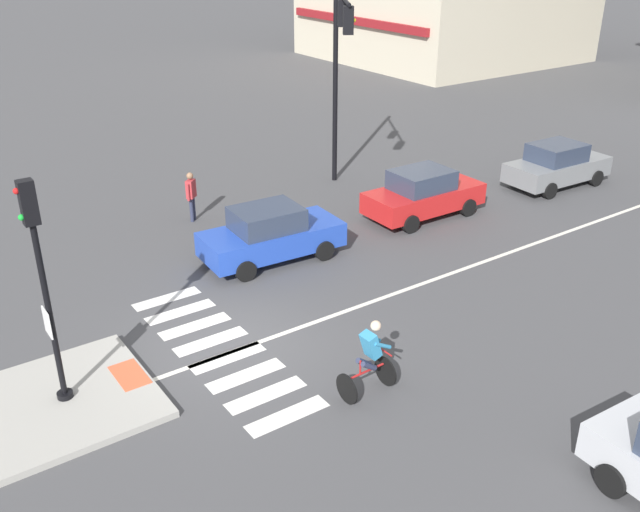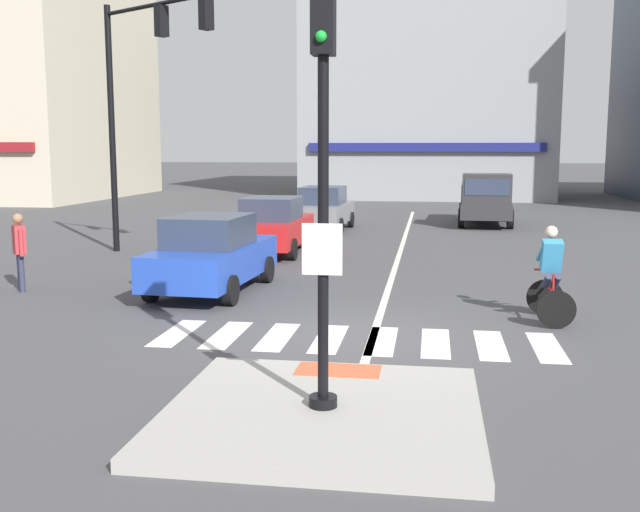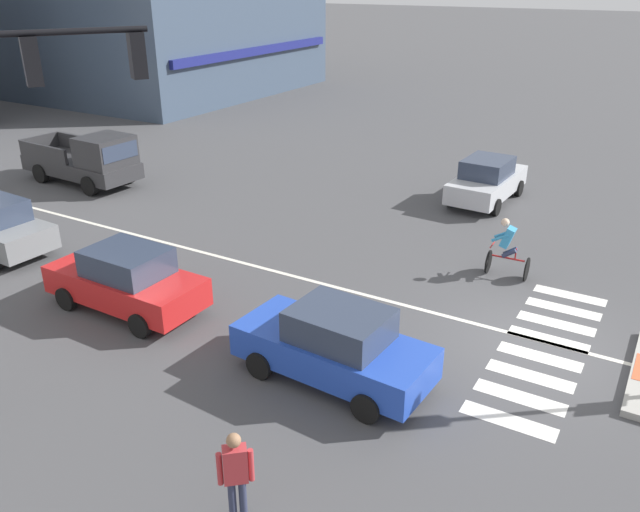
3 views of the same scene
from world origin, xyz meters
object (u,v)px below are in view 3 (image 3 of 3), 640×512
Objects in this scene: car_red_westbound_far at (126,280)px; cyclist at (507,247)px; car_blue_westbound_near at (335,345)px; pickup_truck_charcoal_eastbound_distant at (88,161)px; car_silver_cross_right at (487,180)px; pedestrian_at_curb_left at (236,472)px.

cyclist reaches higher than car_red_westbound_far.
car_blue_westbound_near is 0.81× the size of pickup_truck_charcoal_eastbound_distant.
cyclist is at bearing -14.06° from car_blue_westbound_near.
pickup_truck_charcoal_eastbound_distant is at bearing 53.33° from car_red_westbound_far.
pickup_truck_charcoal_eastbound_distant reaches higher than car_silver_cross_right.
pedestrian_at_curb_left is at bearing -175.64° from car_silver_cross_right.
car_red_westbound_far is 0.79× the size of pickup_truck_charcoal_eastbound_distant.
car_red_westbound_far is at bearing 57.91° from pedestrian_at_curb_left.
car_blue_westbound_near is 16.27m from pickup_truck_charcoal_eastbound_distant.
cyclist is 1.01× the size of pedestrian_at_curb_left.
pickup_truck_charcoal_eastbound_distant reaches higher than pedestrian_at_curb_left.
cyclist is at bearing -90.00° from pickup_truck_charcoal_eastbound_distant.
pickup_truck_charcoal_eastbound_distant is 3.09× the size of cyclist.
car_blue_westbound_near is 2.51× the size of pedestrian_at_curb_left.
pedestrian_at_curb_left is at bearing -171.92° from car_blue_westbound_near.
pickup_truck_charcoal_eastbound_distant reaches higher than car_blue_westbound_near.
car_blue_westbound_near is at bearing 8.08° from pedestrian_at_curb_left.
car_blue_westbound_near and car_silver_cross_right have the same top height.
car_red_westbound_far is at bearing 89.73° from car_blue_westbound_near.
car_silver_cross_right is 6.39m from cyclist.
pickup_truck_charcoal_eastbound_distant is 18.76m from pedestrian_at_curb_left.
car_blue_westbound_near is 1.02× the size of car_red_westbound_far.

